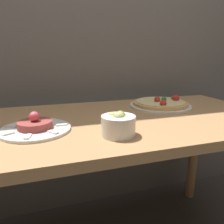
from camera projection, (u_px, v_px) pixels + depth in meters
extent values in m
cube|color=#AD7F51|center=(117.00, 122.00, 0.94)|extent=(1.43, 0.70, 0.03)
cylinder|color=#AD7F51|center=(194.00, 152.00, 1.49)|extent=(0.06, 0.06, 0.69)
cylinder|color=white|center=(160.00, 106.00, 1.13)|extent=(0.31, 0.31, 0.01)
cylinder|color=tan|center=(160.00, 103.00, 1.13)|extent=(0.28, 0.28, 0.01)
cylinder|color=beige|center=(160.00, 101.00, 1.13)|extent=(0.25, 0.25, 0.01)
sphere|color=#387F33|center=(164.00, 99.00, 1.14)|extent=(0.03, 0.03, 0.03)
sphere|color=#B22D23|center=(176.00, 98.00, 1.14)|extent=(0.03, 0.03, 0.03)
sphere|color=#B22D23|center=(157.00, 100.00, 1.12)|extent=(0.03, 0.03, 0.03)
sphere|color=#B22D23|center=(163.00, 103.00, 1.03)|extent=(0.03, 0.03, 0.03)
sphere|color=#B22D23|center=(173.00, 98.00, 1.17)|extent=(0.02, 0.02, 0.02)
cylinder|color=white|center=(35.00, 129.00, 0.77)|extent=(0.25, 0.25, 0.01)
cylinder|color=#933D38|center=(35.00, 125.00, 0.77)|extent=(0.12, 0.12, 0.03)
sphere|color=#DB4C5B|center=(34.00, 116.00, 0.76)|extent=(0.04, 0.04, 0.04)
cube|color=white|center=(62.00, 125.00, 0.80)|extent=(0.04, 0.02, 0.01)
cube|color=white|center=(51.00, 120.00, 0.85)|extent=(0.04, 0.04, 0.01)
cube|color=white|center=(30.00, 121.00, 0.85)|extent=(0.02, 0.04, 0.01)
cube|color=white|center=(11.00, 126.00, 0.78)|extent=(0.04, 0.03, 0.01)
cube|color=white|center=(8.00, 133.00, 0.71)|extent=(0.04, 0.03, 0.01)
cube|color=white|center=(28.00, 137.00, 0.68)|extent=(0.02, 0.04, 0.01)
cube|color=white|center=(53.00, 132.00, 0.72)|extent=(0.04, 0.04, 0.01)
cylinder|color=silver|center=(118.00, 126.00, 0.72)|extent=(0.11, 0.11, 0.07)
sphere|color=#8EA34C|center=(118.00, 117.00, 0.72)|extent=(0.03, 0.03, 0.03)
sphere|color=#B7BC70|center=(119.00, 118.00, 0.71)|extent=(0.04, 0.04, 0.04)
sphere|color=#B7BC70|center=(112.00, 116.00, 0.73)|extent=(0.03, 0.03, 0.03)
sphere|color=#A3B25B|center=(122.00, 118.00, 0.71)|extent=(0.02, 0.02, 0.02)
sphere|color=#8EA34C|center=(120.00, 116.00, 0.72)|extent=(0.04, 0.04, 0.04)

